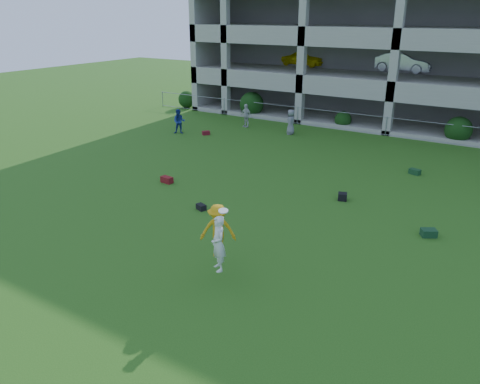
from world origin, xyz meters
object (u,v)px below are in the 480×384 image
Objects in this scene: bystander_a at (179,122)px; parking_garage at (429,29)px; bystander_c at (291,122)px; frisbee_contest at (218,234)px; crate_d at (342,197)px; bystander_b at (246,116)px.

bystander_a is 0.05× the size of parking_garage.
parking_garage reaches higher than bystander_c.
bystander_c is 17.17m from frisbee_contest.
crate_d is 0.01× the size of parking_garage.
frisbee_contest is at bearing -77.10° from bystander_a.
bystander_b is 3.40m from bystander_c.
bystander_b is at bearing -127.16° from parking_garage.
bystander_b is (2.59, 3.76, -0.00)m from bystander_a.
bystander_b is 13.49m from crate_d.
bystander_b is at bearing 138.50° from crate_d.
bystander_a reaches higher than crate_d.
frisbee_contest is 28.04m from parking_garage.
bystander_b is at bearing -115.48° from bystander_c.
bystander_a is at bearing -81.34° from bystander_c.
frisbee_contest is (9.12, -16.38, 0.56)m from bystander_b.
bystander_b is 0.88× the size of frisbee_contest.
bystander_c is (3.39, -0.20, 0.01)m from bystander_b.
parking_garage is (-1.56, 20.18, 5.86)m from crate_d.
bystander_a is 17.23m from frisbee_contest.
parking_garage reaches higher than frisbee_contest.
parking_garage is at bearing 23.52° from bystander_a.
crate_d is (10.09, -8.93, -0.61)m from bystander_b.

